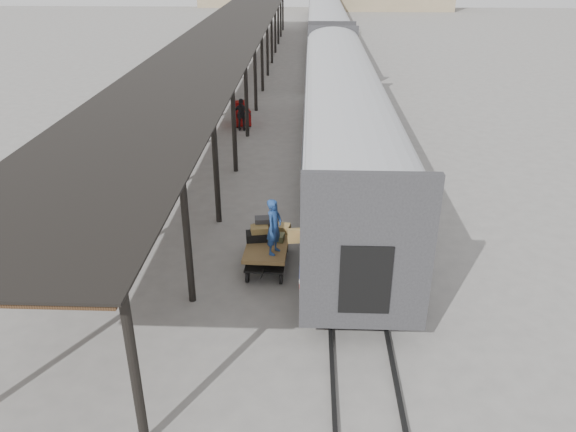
# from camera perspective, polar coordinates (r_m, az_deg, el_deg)

# --- Properties ---
(ground) EXTENTS (160.00, 160.00, 0.00)m
(ground) POSITION_cam_1_polar(r_m,az_deg,el_deg) (17.65, -4.11, -4.94)
(ground) COLOR slate
(ground) RESTS_ON ground
(train) EXTENTS (3.45, 76.01, 4.01)m
(train) POSITION_cam_1_polar(r_m,az_deg,el_deg) (49.28, 3.95, 18.45)
(train) COLOR silver
(train) RESTS_ON ground
(canopy) EXTENTS (4.90, 64.30, 4.15)m
(canopy) POSITION_cam_1_polar(r_m,az_deg,el_deg) (39.73, -5.70, 18.51)
(canopy) COLOR #422B19
(canopy) RESTS_ON ground
(rails) EXTENTS (1.54, 150.00, 0.12)m
(rails) POSITION_cam_1_polar(r_m,az_deg,el_deg) (49.89, 3.86, 15.48)
(rails) COLOR black
(rails) RESTS_ON ground
(baggage_cart) EXTENTS (1.35, 2.45, 0.86)m
(baggage_cart) POSITION_cam_1_polar(r_m,az_deg,el_deg) (17.22, -2.08, -3.25)
(baggage_cart) COLOR brown
(baggage_cart) RESTS_ON ground
(suitcase_stack) EXTENTS (1.37, 1.14, 0.60)m
(suitcase_stack) POSITION_cam_1_polar(r_m,az_deg,el_deg) (17.34, -2.34, -1.48)
(suitcase_stack) COLOR #343436
(suitcase_stack) RESTS_ON baggage_cart
(luggage_tug) EXTENTS (1.19, 1.55, 1.22)m
(luggage_tug) POSITION_cam_1_polar(r_m,az_deg,el_deg) (31.53, -4.77, 10.22)
(luggage_tug) COLOR maroon
(luggage_tug) RESTS_ON ground
(porter) EXTENTS (0.62, 0.73, 1.70)m
(porter) POSITION_cam_1_polar(r_m,az_deg,el_deg) (16.13, -1.42, -1.09)
(porter) COLOR navy
(porter) RESTS_ON baggage_cart
(pedestrian) EXTENTS (1.02, 0.42, 1.74)m
(pedestrian) POSITION_cam_1_polar(r_m,az_deg,el_deg) (30.36, -4.73, 10.21)
(pedestrian) COLOR black
(pedestrian) RESTS_ON ground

